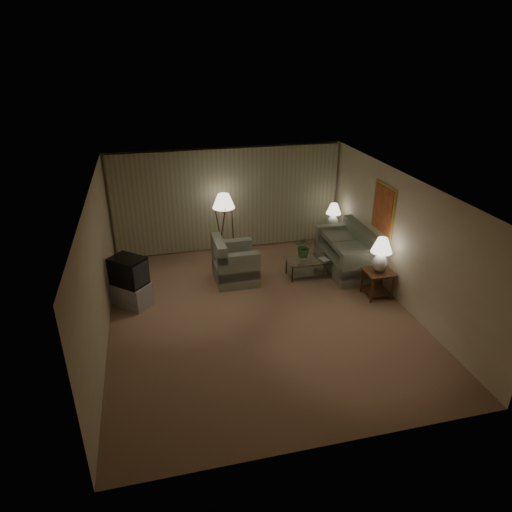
{
  "coord_description": "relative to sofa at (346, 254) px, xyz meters",
  "views": [
    {
      "loc": [
        -1.96,
        -7.72,
        5.06
      ],
      "look_at": [
        0.06,
        0.6,
        1.03
      ],
      "focal_mm": 32.0,
      "sensor_mm": 36.0,
      "label": 1
    }
  ],
  "objects": [
    {
      "name": "tv_cabinet",
      "position": [
        -5.05,
        -0.47,
        -0.17
      ],
      "size": [
        1.27,
        1.27,
        0.5
      ],
      "primitive_type": "cube",
      "rotation": [
        0.0,
        0.0,
        -0.74
      ],
      "color": "#ACADAF",
      "rests_on": "ground"
    },
    {
      "name": "sofa",
      "position": [
        0.0,
        0.0,
        0.0
      ],
      "size": [
        1.94,
        1.05,
        0.84
      ],
      "rotation": [
        0.0,
        0.0,
        -1.6
      ],
      "color": "gray",
      "rests_on": "ground"
    },
    {
      "name": "side_table_far",
      "position": [
        0.15,
        1.25,
        -0.03
      ],
      "size": [
        0.46,
        0.38,
        0.6
      ],
      "color": "#3B1D10",
      "rests_on": "ground"
    },
    {
      "name": "floor_lamp",
      "position": [
        -2.72,
        1.36,
        0.47
      ],
      "size": [
        0.55,
        0.55,
        1.7
      ],
      "color": "#3B1D10",
      "rests_on": "ground"
    },
    {
      "name": "ground",
      "position": [
        -2.5,
        -1.47,
        -0.42
      ],
      "size": [
        7.0,
        7.0,
        0.0
      ],
      "primitive_type": "plane",
      "color": "#825B47",
      "rests_on": "ground"
    },
    {
      "name": "room_shell",
      "position": [
        -2.48,
        0.04,
        1.33
      ],
      "size": [
        6.04,
        7.02,
        2.72
      ],
      "color": "beige",
      "rests_on": "ground"
    },
    {
      "name": "armchair",
      "position": [
        -2.71,
        0.07,
        -0.0
      ],
      "size": [
        1.01,
        0.96,
        0.84
      ],
      "rotation": [
        0.0,
        0.0,
        1.58
      ],
      "color": "gray",
      "rests_on": "ground"
    },
    {
      "name": "flowers",
      "position": [
        -1.11,
        -0.1,
        0.39
      ],
      "size": [
        0.56,
        0.53,
        0.49
      ],
      "primitive_type": "imported",
      "rotation": [
        0.0,
        0.0,
        -0.41
      ],
      "color": "#3B662D",
      "rests_on": "vase"
    },
    {
      "name": "book",
      "position": [
        -0.71,
        -0.2,
        0.0
      ],
      "size": [
        0.23,
        0.28,
        0.02
      ],
      "primitive_type": "imported",
      "rotation": [
        0.0,
        0.0,
        0.24
      ],
      "color": "olive",
      "rests_on": "coffee_table"
    },
    {
      "name": "vase",
      "position": [
        -1.11,
        -0.1,
        0.07
      ],
      "size": [
        0.18,
        0.18,
        0.15
      ],
      "primitive_type": "imported",
      "rotation": [
        0.0,
        0.0,
        -0.36
      ],
      "color": "white",
      "rests_on": "coffee_table"
    },
    {
      "name": "side_table_near",
      "position": [
        0.15,
        -1.35,
        -0.0
      ],
      "size": [
        0.58,
        0.58,
        0.6
      ],
      "color": "#3B1D10",
      "rests_on": "ground"
    },
    {
      "name": "coffee_table",
      "position": [
        -0.96,
        -0.1,
        -0.14
      ],
      "size": [
        1.13,
        0.61,
        0.41
      ],
      "color": "silver",
      "rests_on": "ground"
    },
    {
      "name": "table_lamp_far",
      "position": [
        0.15,
        1.25,
        0.58
      ],
      "size": [
        0.39,
        0.39,
        0.67
      ],
      "color": "silver",
      "rests_on": "side_table_far"
    },
    {
      "name": "crt_tv",
      "position": [
        -5.05,
        -0.47,
        0.37
      ],
      "size": [
        1.17,
        1.17,
        0.59
      ],
      "primitive_type": "cube",
      "rotation": [
        0.0,
        0.0,
        -0.74
      ],
      "color": "black",
      "rests_on": "tv_cabinet"
    },
    {
      "name": "ottoman",
      "position": [
        -2.71,
        0.45,
        -0.21
      ],
      "size": [
        0.7,
        0.7,
        0.42
      ],
      "primitive_type": "cylinder",
      "rotation": [
        0.0,
        0.0,
        -0.12
      ],
      "color": "#A85939",
      "rests_on": "ground"
    },
    {
      "name": "table_lamp_near",
      "position": [
        0.15,
        -1.35,
        0.64
      ],
      "size": [
        0.45,
        0.45,
        0.77
      ],
      "color": "silver",
      "rests_on": "side_table_near"
    }
  ]
}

